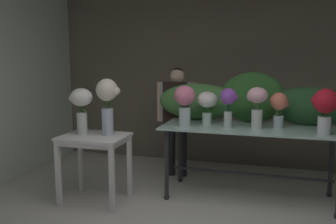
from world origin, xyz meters
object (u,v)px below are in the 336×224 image
vase_cream_lisianthus_tall (108,101)px  vase_blush_lilies (257,103)px  vase_violet_hydrangea (229,102)px  vase_ivory_roses (207,103)px  display_table_glass (251,138)px  side_table_white (94,145)px  florist (177,111)px  vase_crimson_snapdragons (325,106)px  vase_coral_tulips (279,106)px  vase_rosy_peonies (185,102)px  vase_white_roses_tall (82,105)px

vase_cream_lisianthus_tall → vase_blush_lilies: bearing=15.3°
vase_violet_hydrangea → vase_ivory_roses: bearing=157.3°
display_table_glass → vase_blush_lilies: (0.06, -0.10, 0.43)m
side_table_white → florist: (0.67, 1.18, 0.25)m
vase_crimson_snapdragons → vase_cream_lisianthus_tall: bearing=-172.0°
vase_crimson_snapdragons → vase_cream_lisianthus_tall: vase_cream_lisianthus_tall is taller
vase_coral_tulips → vase_cream_lisianthus_tall: vase_cream_lisianthus_tall is taller
florist → vase_rosy_peonies: bearing=-68.4°
display_table_glass → vase_ivory_roses: vase_ivory_roses is taller
vase_coral_tulips → vase_white_roses_tall: (-2.18, -0.63, 0.02)m
vase_ivory_roses → vase_blush_lilies: 0.60m
vase_cream_lisianthus_tall → vase_coral_tulips: bearing=16.9°
vase_white_roses_tall → vase_cream_lisianthus_tall: vase_cream_lisianthus_tall is taller
vase_ivory_roses → vase_blush_lilies: bearing=-10.0°
vase_rosy_peonies → vase_white_roses_tall: vase_rosy_peonies is taller
florist → vase_ivory_roses: 0.81m
florist → vase_coral_tulips: size_ratio=3.72×
vase_coral_tulips → vase_crimson_snapdragons: (0.46, -0.24, 0.05)m
vase_violet_hydrangea → vase_rosy_peonies: 0.51m
side_table_white → vase_white_roses_tall: vase_white_roses_tall is taller
florist → vase_coral_tulips: florist is taller
florist → vase_crimson_snapdragons: bearing=-23.6°
side_table_white → vase_rosy_peonies: size_ratio=1.65×
vase_coral_tulips → vase_blush_lilies: vase_blush_lilies is taller
vase_rosy_peonies → vase_crimson_snapdragons: vase_crimson_snapdragons is taller
vase_ivory_roses → vase_coral_tulips: vase_coral_tulips is taller
vase_violet_hydrangea → vase_cream_lisianthus_tall: 1.39m
vase_violet_hydrangea → vase_white_roses_tall: 1.70m
vase_blush_lilies → vase_white_roses_tall: 2.01m
vase_violet_hydrangea → vase_blush_lilies: bearing=1.5°
display_table_glass → vase_coral_tulips: 0.49m
display_table_glass → vase_rosy_peonies: vase_rosy_peonies is taller
vase_rosy_peonies → vase_cream_lisianthus_tall: bearing=-155.5°
vase_cream_lisianthus_tall → side_table_white: bearing=-158.9°
florist → vase_cream_lisianthus_tall: size_ratio=2.35×
vase_white_roses_tall → vase_cream_lisianthus_tall: (0.30, 0.06, 0.05)m
vase_violet_hydrangea → vase_rosy_peonies: (-0.50, -0.07, -0.01)m
vase_rosy_peonies → vase_crimson_snapdragons: 1.53m
side_table_white → vase_blush_lilies: size_ratio=1.67×
vase_violet_hydrangea → vase_crimson_snapdragons: vase_crimson_snapdragons is taller
vase_coral_tulips → vase_crimson_snapdragons: bearing=-27.6°
vase_coral_tulips → vase_ivory_roses: bearing=-178.7°
vase_violet_hydrangea → side_table_white: bearing=-161.3°
vase_blush_lilies → vase_white_roses_tall: vase_blush_lilies is taller
florist → vase_violet_hydrangea: (0.80, -0.69, 0.23)m
display_table_glass → vase_violet_hydrangea: 0.51m
side_table_white → display_table_glass: bearing=19.4°
vase_violet_hydrangea → vase_rosy_peonies: vase_rosy_peonies is taller
display_table_glass → vase_cream_lisianthus_tall: 1.73m
florist → vase_rosy_peonies: florist is taller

